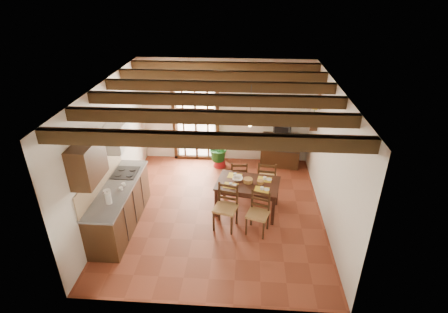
# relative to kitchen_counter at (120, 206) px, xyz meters

# --- Properties ---
(ground_plane) EXTENTS (5.00, 5.00, 0.00)m
(ground_plane) POSITION_rel_kitchen_counter_xyz_m (1.96, 0.60, -0.47)
(ground_plane) COLOR brown
(room_shell) EXTENTS (4.52, 5.02, 2.81)m
(room_shell) POSITION_rel_kitchen_counter_xyz_m (1.96, 0.60, 1.34)
(room_shell) COLOR silver
(room_shell) RESTS_ON ground_plane
(ceiling_beams) EXTENTS (4.50, 4.34, 0.20)m
(ceiling_beams) POSITION_rel_kitchen_counter_xyz_m (1.96, 0.60, 2.22)
(ceiling_beams) COLOR black
(ceiling_beams) RESTS_ON room_shell
(french_door) EXTENTS (1.26, 0.11, 2.32)m
(french_door) POSITION_rel_kitchen_counter_xyz_m (1.16, 3.05, 0.70)
(french_door) COLOR white
(french_door) RESTS_ON ground_plane
(kitchen_counter) EXTENTS (0.64, 2.25, 1.38)m
(kitchen_counter) POSITION_rel_kitchen_counter_xyz_m (0.00, 0.00, 0.00)
(kitchen_counter) COLOR #362011
(kitchen_counter) RESTS_ON ground_plane
(upper_cabinet) EXTENTS (0.35, 0.80, 0.70)m
(upper_cabinet) POSITION_rel_kitchen_counter_xyz_m (-0.12, -0.70, 1.38)
(upper_cabinet) COLOR #362011
(upper_cabinet) RESTS_ON room_shell
(range_hood) EXTENTS (0.38, 0.60, 0.54)m
(range_hood) POSITION_rel_kitchen_counter_xyz_m (-0.09, 0.55, 1.26)
(range_hood) COLOR white
(range_hood) RESTS_ON room_shell
(counter_items) EXTENTS (0.50, 1.43, 0.25)m
(counter_items) POSITION_rel_kitchen_counter_xyz_m (0.00, 0.09, 0.49)
(counter_items) COLOR black
(counter_items) RESTS_ON kitchen_counter
(dining_table) EXTENTS (1.44, 1.05, 0.71)m
(dining_table) POSITION_rel_kitchen_counter_xyz_m (2.59, 0.68, 0.15)
(dining_table) COLOR black
(dining_table) RESTS_ON ground_plane
(chair_near_left) EXTENTS (0.53, 0.52, 0.95)m
(chair_near_left) POSITION_rel_kitchen_counter_xyz_m (2.15, 0.07, -0.17)
(chair_near_left) COLOR #A87D47
(chair_near_left) RESTS_ON ground_plane
(chair_near_right) EXTENTS (0.51, 0.49, 0.88)m
(chair_near_right) POSITION_rel_kitchen_counter_xyz_m (2.80, -0.04, -0.20)
(chair_near_right) COLOR #A87D47
(chair_near_right) RESTS_ON ground_plane
(chair_far_left) EXTENTS (0.42, 0.40, 0.86)m
(chair_far_left) POSITION_rel_kitchen_counter_xyz_m (2.38, 1.39, -0.21)
(chair_far_left) COLOR #A87D47
(chair_far_left) RESTS_ON ground_plane
(chair_far_right) EXTENTS (0.48, 0.46, 0.94)m
(chair_far_right) POSITION_rel_kitchen_counter_xyz_m (3.02, 1.28, -0.18)
(chair_far_right) COLOR #A87D47
(chair_far_right) RESTS_ON ground_plane
(table_setting) EXTENTS (0.96, 0.64, 0.09)m
(table_setting) POSITION_rel_kitchen_counter_xyz_m (2.59, 0.68, 0.23)
(table_setting) COLOR gold
(table_setting) RESTS_ON dining_table
(table_bowl) EXTENTS (0.24, 0.24, 0.05)m
(table_bowl) POSITION_rel_kitchen_counter_xyz_m (2.36, 0.76, 0.27)
(table_bowl) COLOR white
(table_bowl) RESTS_ON dining_table
(sideboard) EXTENTS (1.07, 0.61, 0.86)m
(sideboard) POSITION_rel_kitchen_counter_xyz_m (3.46, 2.83, -0.04)
(sideboard) COLOR #362011
(sideboard) RESTS_ON ground_plane
(crt_tv) EXTENTS (0.49, 0.47, 0.36)m
(crt_tv) POSITION_rel_kitchen_counter_xyz_m (3.46, 2.82, 0.58)
(crt_tv) COLOR black
(crt_tv) RESTS_ON sideboard
(fuse_box) EXTENTS (0.25, 0.03, 0.32)m
(fuse_box) POSITION_rel_kitchen_counter_xyz_m (3.46, 3.08, 1.28)
(fuse_box) COLOR white
(fuse_box) RESTS_ON room_shell
(plant_pot) EXTENTS (0.34, 0.34, 0.21)m
(plant_pot) POSITION_rel_kitchen_counter_xyz_m (1.82, 2.63, -0.36)
(plant_pot) COLOR maroon
(plant_pot) RESTS_ON ground_plane
(potted_plant) EXTENTS (2.07, 1.87, 2.01)m
(potted_plant) POSITION_rel_kitchen_counter_xyz_m (1.82, 2.63, 0.10)
(potted_plant) COLOR #144C19
(potted_plant) RESTS_ON ground_plane
(wall_shelf) EXTENTS (0.20, 0.42, 0.20)m
(wall_shelf) POSITION_rel_kitchen_counter_xyz_m (4.10, 2.20, 1.04)
(wall_shelf) COLOR #362011
(wall_shelf) RESTS_ON room_shell
(shelf_vase) EXTENTS (0.15, 0.15, 0.15)m
(shelf_vase) POSITION_rel_kitchen_counter_xyz_m (4.10, 2.20, 1.18)
(shelf_vase) COLOR #B2BFB2
(shelf_vase) RESTS_ON wall_shelf
(shelf_flowers) EXTENTS (0.14, 0.14, 0.36)m
(shelf_flowers) POSITION_rel_kitchen_counter_xyz_m (4.10, 2.20, 1.38)
(shelf_flowers) COLOR gold
(shelf_flowers) RESTS_ON shelf_vase
(framed_picture) EXTENTS (0.03, 0.32, 0.32)m
(framed_picture) POSITION_rel_kitchen_counter_xyz_m (4.18, 2.20, 1.58)
(framed_picture) COLOR brown
(framed_picture) RESTS_ON room_shell
(pendant_lamp) EXTENTS (0.36, 0.36, 0.84)m
(pendant_lamp) POSITION_rel_kitchen_counter_xyz_m (2.59, 0.78, 1.60)
(pendant_lamp) COLOR black
(pendant_lamp) RESTS_ON room_shell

